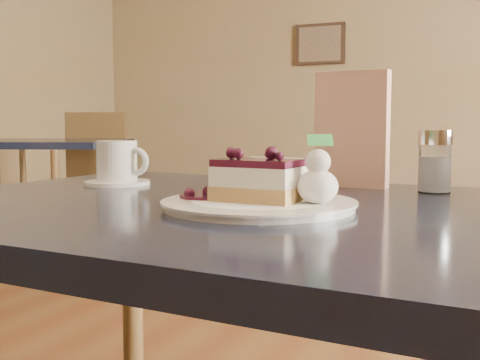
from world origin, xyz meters
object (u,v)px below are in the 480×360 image
at_px(main_table, 273,256).
at_px(dessert_plate, 259,205).
at_px(cheesecake_slice, 259,180).
at_px(coffee_set, 118,165).
at_px(bg_table_far_left, 40,250).

height_order(main_table, dessert_plate, dessert_plate).
bearing_deg(main_table, cheesecake_slice, -90.00).
bearing_deg(cheesecake_slice, main_table, 90.00).
bearing_deg(coffee_set, bg_table_far_left, 135.87).
bearing_deg(coffee_set, cheesecake_slice, -27.55).
xyz_separation_m(dessert_plate, bg_table_far_left, (-2.49, 2.23, -0.72)).
height_order(dessert_plate, bg_table_far_left, bg_table_far_left).
height_order(dessert_plate, cheesecake_slice, cheesecake_slice).
bearing_deg(cheesecake_slice, coffee_set, 156.61).
relative_size(main_table, coffee_set, 9.05).
bearing_deg(bg_table_far_left, coffee_set, -62.34).
distance_m(cheesecake_slice, coffee_set, 0.46).
relative_size(cheesecake_slice, coffee_set, 0.91).
distance_m(main_table, coffee_set, 0.46).
bearing_deg(cheesecake_slice, dessert_plate, -130.85).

